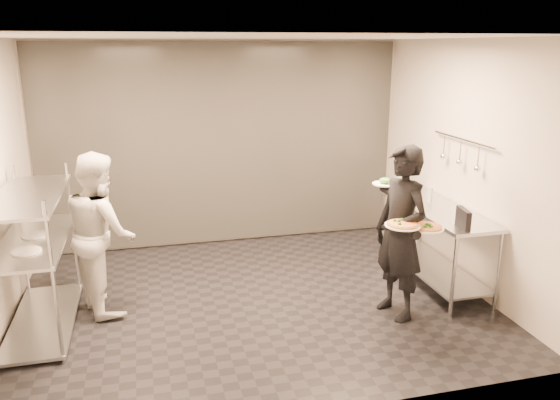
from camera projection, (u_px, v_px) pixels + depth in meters
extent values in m
cube|color=black|center=(253.00, 301.00, 6.03)|extent=(5.00, 4.00, 0.00)
cube|color=silver|center=(249.00, 37.00, 5.26)|extent=(5.00, 4.00, 0.00)
cube|color=#B4ADA1|center=(223.00, 145.00, 7.51)|extent=(5.00, 0.00, 2.80)
cube|color=#B4ADA1|center=(307.00, 244.00, 3.78)|extent=(5.00, 0.00, 2.80)
cube|color=#B4ADA1|center=(465.00, 165.00, 6.23)|extent=(0.00, 4.00, 2.80)
cube|color=white|center=(223.00, 145.00, 7.48)|extent=(4.90, 0.04, 2.74)
cylinder|color=#ACAFB3|center=(21.00, 232.00, 5.97)|extent=(0.04, 0.04, 1.50)
cylinder|color=#ACAFB3|center=(54.00, 285.00, 4.66)|extent=(0.04, 0.04, 1.50)
cylinder|color=#ACAFB3|center=(73.00, 228.00, 6.10)|extent=(0.04, 0.04, 1.50)
cube|color=#ADB2B7|center=(44.00, 320.00, 5.51)|extent=(0.60, 1.60, 0.03)
cube|color=#ADB2B7|center=(34.00, 241.00, 5.27)|extent=(0.60, 1.60, 0.03)
cube|color=#ADB2B7|center=(28.00, 196.00, 5.15)|extent=(0.60, 1.60, 0.03)
cylinder|color=white|center=(27.00, 251.00, 4.94)|extent=(0.26, 0.26, 0.01)
cylinder|color=white|center=(35.00, 235.00, 5.36)|extent=(0.26, 0.26, 0.01)
cylinder|color=#ACAFB3|center=(454.00, 277.00, 5.56)|extent=(0.04, 0.04, 0.90)
cylinder|color=#ACAFB3|center=(383.00, 225.00, 7.16)|extent=(0.04, 0.04, 0.90)
cylinder|color=#ACAFB3|center=(498.00, 272.00, 5.68)|extent=(0.04, 0.04, 0.90)
cylinder|color=#ACAFB3|center=(419.00, 222.00, 7.28)|extent=(0.04, 0.04, 0.90)
cube|color=#ADB2B7|center=(432.00, 267.00, 6.49)|extent=(0.57, 1.71, 0.03)
cube|color=#ADB2B7|center=(437.00, 209.00, 6.30)|extent=(0.60, 1.80, 0.04)
cylinder|color=#ACAFB3|center=(463.00, 139.00, 6.14)|extent=(0.02, 1.20, 0.02)
cylinder|color=#ACAFB3|center=(479.00, 157.00, 5.84)|extent=(0.01, 0.01, 0.22)
sphere|color=#ACAFB3|center=(477.00, 169.00, 5.88)|extent=(0.07, 0.07, 0.07)
cylinder|color=#ACAFB3|center=(460.00, 151.00, 6.17)|extent=(0.01, 0.01, 0.22)
sphere|color=#ACAFB3|center=(459.00, 162.00, 6.20)|extent=(0.07, 0.07, 0.07)
cylinder|color=#ACAFB3|center=(444.00, 146.00, 6.49)|extent=(0.01, 0.01, 0.22)
sphere|color=#ACAFB3|center=(443.00, 156.00, 6.53)|extent=(0.07, 0.07, 0.07)
imported|color=black|center=(401.00, 233.00, 5.50)|extent=(0.58, 0.74, 1.79)
imported|color=silver|center=(101.00, 232.00, 5.67)|extent=(0.88, 0.99, 1.70)
cylinder|color=white|center=(403.00, 225.00, 5.20)|extent=(0.34, 0.34, 0.01)
cylinder|color=#AE803F|center=(403.00, 224.00, 5.19)|extent=(0.30, 0.30, 0.02)
cylinder|color=#C74A1A|center=(403.00, 223.00, 5.19)|extent=(0.27, 0.27, 0.01)
sphere|color=#165814|center=(403.00, 222.00, 5.19)|extent=(0.04, 0.04, 0.04)
cylinder|color=white|center=(427.00, 228.00, 5.26)|extent=(0.33, 0.33, 0.01)
cylinder|color=#AE803F|center=(427.00, 227.00, 5.26)|extent=(0.29, 0.29, 0.02)
cylinder|color=#C74A1A|center=(427.00, 226.00, 5.26)|extent=(0.26, 0.26, 0.01)
sphere|color=#165814|center=(427.00, 225.00, 5.25)|extent=(0.04, 0.04, 0.04)
cylinder|color=white|center=(385.00, 184.00, 5.65)|extent=(0.26, 0.26, 0.01)
ellipsoid|color=#1E6C1B|center=(385.00, 181.00, 5.64)|extent=(0.13, 0.13, 0.07)
cube|color=black|center=(463.00, 218.00, 5.56)|extent=(0.10, 0.28, 0.20)
cylinder|color=gray|center=(399.00, 180.00, 6.98)|extent=(0.07, 0.07, 0.27)
cylinder|color=gray|center=(430.00, 195.00, 6.48)|extent=(0.05, 0.05, 0.18)
cylinder|color=black|center=(407.00, 182.00, 7.01)|extent=(0.06, 0.06, 0.22)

